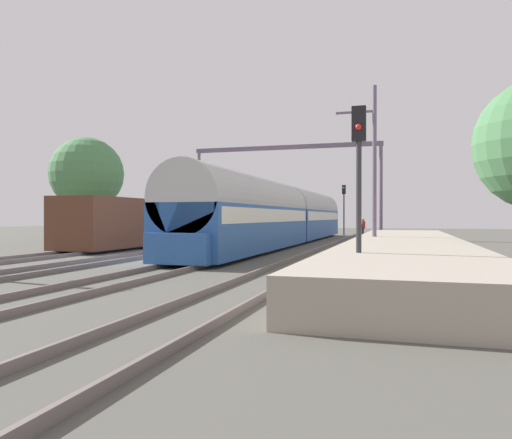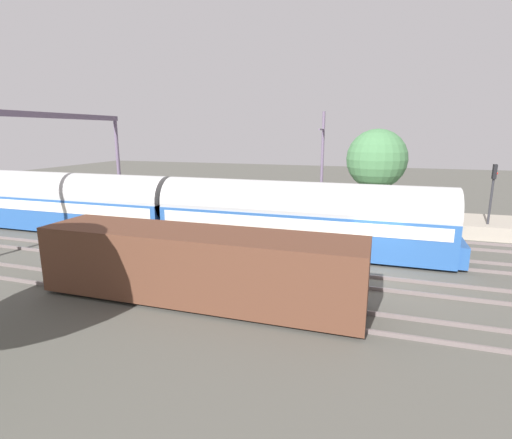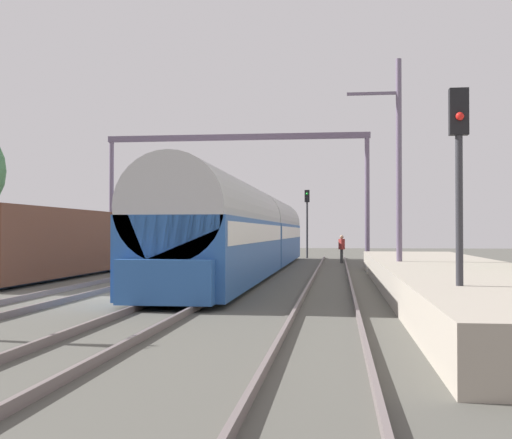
% 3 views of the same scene
% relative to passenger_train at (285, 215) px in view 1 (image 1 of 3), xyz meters
% --- Properties ---
extents(ground, '(120.00, 120.00, 0.00)m').
position_rel_passenger_train_xyz_m(ground, '(-1.95, -12.46, -1.97)').
color(ground, '#514F48').
extents(track_far_west, '(1.52, 60.00, 0.16)m').
position_rel_passenger_train_xyz_m(track_far_west, '(-7.80, -12.46, -1.89)').
color(track_far_west, '#6C615F').
rests_on(track_far_west, ground).
extents(track_west, '(1.52, 60.00, 0.16)m').
position_rel_passenger_train_xyz_m(track_west, '(-3.90, -12.46, -1.89)').
color(track_west, '#6C615F').
rests_on(track_west, ground).
extents(track_east, '(1.52, 60.00, 0.16)m').
position_rel_passenger_train_xyz_m(track_east, '(0.00, -12.46, -1.89)').
color(track_east, '#6C615F').
rests_on(track_east, ground).
extents(track_far_east, '(1.52, 60.00, 0.16)m').
position_rel_passenger_train_xyz_m(track_far_east, '(3.90, -12.46, -1.89)').
color(track_far_east, '#6C615F').
rests_on(track_far_east, ground).
extents(platform, '(4.40, 28.00, 0.90)m').
position_rel_passenger_train_xyz_m(platform, '(7.72, -10.46, -1.52)').
color(platform, '#A39989').
rests_on(platform, ground).
extents(passenger_train, '(2.93, 32.85, 3.82)m').
position_rel_passenger_train_xyz_m(passenger_train, '(0.00, 0.00, 0.00)').
color(passenger_train, '#28569E').
rests_on(passenger_train, ground).
extents(freight_car, '(2.80, 13.00, 2.70)m').
position_rel_passenger_train_xyz_m(freight_car, '(-7.80, -5.69, -0.50)').
color(freight_car, '#563323').
rests_on(freight_car, ground).
extents(person_crossing, '(0.39, 0.47, 1.73)m').
position_rel_passenger_train_xyz_m(person_crossing, '(4.40, 9.37, -0.94)').
color(person_crossing, '#3A3A3A').
rests_on(person_crossing, ground).
extents(railway_signal_near, '(0.36, 0.30, 4.69)m').
position_rel_passenger_train_xyz_m(railway_signal_near, '(6.49, -19.05, 1.05)').
color(railway_signal_near, '#2D2D33').
rests_on(railway_signal_near, ground).
extents(railway_signal_far, '(0.36, 0.30, 5.01)m').
position_rel_passenger_train_xyz_m(railway_signal_far, '(1.92, 17.24, 1.24)').
color(railway_signal_far, '#2D2D33').
rests_on(railway_signal_far, ground).
extents(catenary_gantry, '(16.10, 0.28, 7.86)m').
position_rel_passenger_train_xyz_m(catenary_gantry, '(-1.95, 8.03, 3.91)').
color(catenary_gantry, slate).
rests_on(catenary_gantry, ground).
extents(catenary_pole_east_mid, '(1.90, 0.20, 8.00)m').
position_rel_passenger_train_xyz_m(catenary_pole_east_mid, '(6.25, -8.41, 2.18)').
color(catenary_pole_east_mid, slate).
rests_on(catenary_pole_east_mid, ground).
extents(tree_west_background, '(5.58, 5.58, 7.94)m').
position_rel_passenger_train_xyz_m(tree_west_background, '(-15.78, 0.22, 3.16)').
color(tree_west_background, '#4C3826').
rests_on(tree_west_background, ground).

